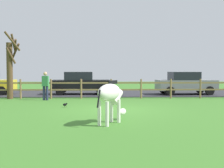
% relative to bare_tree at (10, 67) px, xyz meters
% --- Properties ---
extents(ground_plane, '(60.00, 60.00, 0.00)m').
position_rel_bare_tree_xyz_m(ground_plane, '(6.09, -4.96, -1.93)').
color(ground_plane, '#3D7528').
extents(parking_asphalt, '(28.00, 7.40, 0.05)m').
position_rel_bare_tree_xyz_m(parking_asphalt, '(6.09, 4.34, -1.90)').
color(parking_asphalt, '#2D2D33').
rests_on(parking_asphalt, ground_plane).
extents(paddock_fence, '(22.08, 0.11, 1.19)m').
position_rel_bare_tree_xyz_m(paddock_fence, '(6.07, 0.04, -1.25)').
color(paddock_fence, olive).
rests_on(paddock_fence, ground_plane).
extents(bare_tree, '(0.89, 1.35, 3.99)m').
position_rel_bare_tree_xyz_m(bare_tree, '(0.00, 0.00, 0.00)').
color(bare_tree, '#513A23').
rests_on(bare_tree, ground_plane).
extents(zebra, '(1.19, 1.74, 1.41)m').
position_rel_bare_tree_xyz_m(zebra, '(5.84, -8.29, -1.00)').
color(zebra, white).
rests_on(zebra, ground_plane).
extents(crow_on_grass, '(0.21, 0.10, 0.20)m').
position_rel_bare_tree_xyz_m(crow_on_grass, '(3.79, -4.04, -1.80)').
color(crow_on_grass, black).
rests_on(crow_on_grass, ground_plane).
extents(parked_car_grey, '(4.09, 2.07, 1.56)m').
position_rel_bare_tree_xyz_m(parked_car_grey, '(11.27, 2.33, -1.08)').
color(parked_car_grey, slate).
rests_on(parked_car_grey, parking_asphalt).
extents(parked_car_black, '(4.08, 2.04, 1.56)m').
position_rel_bare_tree_xyz_m(parked_car_black, '(3.98, 2.69, -1.08)').
color(parked_car_black, black).
rests_on(parked_car_black, parking_asphalt).
extents(visitor_near_fence, '(0.39, 0.27, 1.64)m').
position_rel_bare_tree_xyz_m(visitor_near_fence, '(2.25, -0.83, -1.02)').
color(visitor_near_fence, '#232847').
rests_on(visitor_near_fence, ground_plane).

